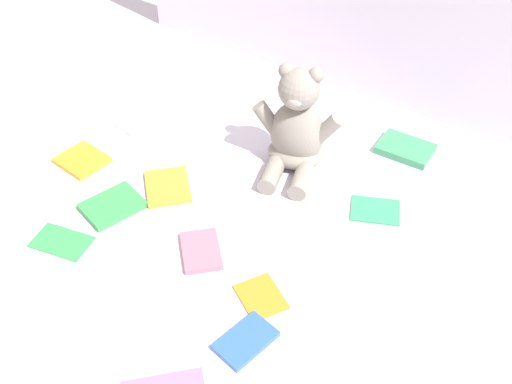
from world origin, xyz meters
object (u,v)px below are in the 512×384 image
book_case_7 (168,187)px  book_case_10 (61,241)px  book_case_5 (82,160)px  book_case_1 (405,149)px  book_case_8 (261,296)px  book_case_3 (201,251)px  book_case_0 (375,210)px  book_case_6 (139,120)px  book_case_2 (113,206)px  book_case_4 (246,341)px  teddy_bear (296,131)px

book_case_7 → book_case_10: bearing=-152.3°
book_case_5 → book_case_7: (0.23, 0.04, -0.00)m
book_case_1 → book_case_8: 0.57m
book_case_3 → book_case_5: same height
book_case_0 → book_case_7: 0.47m
book_case_6 → book_case_7: size_ratio=0.95×
book_case_1 → book_case_10: 0.83m
book_case_0 → book_case_3: 0.39m
book_case_7 → book_case_2: bearing=-162.0°
book_case_6 → book_case_8: book_case_6 is taller
book_case_6 → book_case_4: bearing=155.8°
book_case_0 → book_case_2: size_ratio=0.85×
book_case_2 → book_case_10: (-0.02, -0.14, -0.00)m
book_case_5 → book_case_7: bearing=106.3°
book_case_3 → book_case_8: bearing=125.6°
book_case_2 → book_case_3: size_ratio=1.13×
book_case_7 → book_case_4: bearing=-78.1°
book_case_0 → book_case_8: same height
book_case_7 → book_case_10: (-0.07, -0.25, -0.00)m
book_case_2 → book_case_4: 0.46m
book_case_10 → teddy_bear: bearing=-41.2°
book_case_6 → book_case_7: 0.28m
teddy_bear → book_case_2: bearing=-142.3°
book_case_3 → book_case_6: bearing=-78.2°
teddy_bear → book_case_5: 0.52m
book_case_6 → book_case_10: 0.44m
book_case_0 → book_case_6: 0.65m
teddy_bear → book_case_1: bearing=26.1°
book_case_2 → book_case_0: bearing=49.2°
book_case_0 → book_case_5: book_case_5 is taller
book_case_1 → book_case_7: book_case_1 is taller
book_case_4 → book_case_10: size_ratio=0.91×
book_case_4 → book_case_7: 0.45m
book_case_3 → book_case_0: bearing=-172.8°
book_case_4 → book_case_0: bearing=-84.5°
book_case_1 → book_case_2: (-0.45, -0.55, -0.00)m
book_case_1 → book_case_4: bearing=-2.9°
teddy_bear → book_case_0: size_ratio=2.44×
book_case_1 → book_case_8: book_case_1 is taller
teddy_bear → book_case_2: (-0.25, -0.36, -0.09)m
book_case_3 → book_case_7: size_ratio=0.91×
book_case_0 → book_case_7: (-0.42, -0.20, 0.00)m
book_case_5 → book_case_0: bearing=116.0°
book_case_8 → book_case_0: bearing=-162.6°
book_case_2 → book_case_6: bearing=138.0°
book_case_4 → book_case_7: size_ratio=0.90×
book_case_4 → book_case_10: bearing=12.7°
book_case_3 → book_case_5: (-0.41, 0.07, 0.00)m
book_case_0 → book_case_5: (-0.65, -0.24, 0.00)m
book_case_10 → book_case_4: bearing=-101.1°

